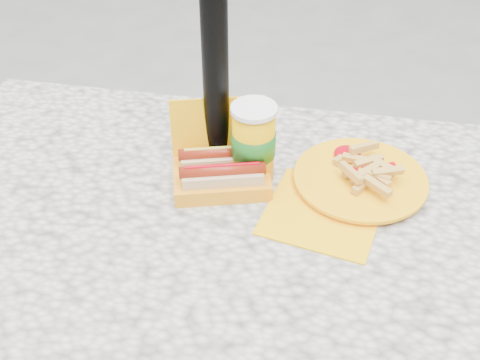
% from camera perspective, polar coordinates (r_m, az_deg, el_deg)
% --- Properties ---
extents(picnic_table, '(1.20, 0.80, 0.75)m').
position_cam_1_polar(picnic_table, '(1.21, -3.57, -6.84)').
color(picnic_table, beige).
rests_on(picnic_table, ground).
extents(umbrella_pole, '(0.05, 0.05, 2.20)m').
position_cam_1_polar(umbrella_pole, '(1.08, -2.54, 16.68)').
color(umbrella_pole, black).
rests_on(umbrella_pole, ground).
extents(hotdog_box, '(0.22, 0.19, 0.15)m').
position_cam_1_polar(hotdog_box, '(1.18, -1.79, 0.99)').
color(hotdog_box, '#FFAE09').
rests_on(hotdog_box, picnic_table).
extents(fries_plate, '(0.32, 0.35, 0.05)m').
position_cam_1_polar(fries_plate, '(1.21, 11.08, 0.01)').
color(fries_plate, '#FCB408').
rests_on(fries_plate, picnic_table).
extents(soda_cup, '(0.09, 0.09, 0.17)m').
position_cam_1_polar(soda_cup, '(1.17, 1.28, 3.51)').
color(soda_cup, '#E7A100').
rests_on(soda_cup, picnic_table).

